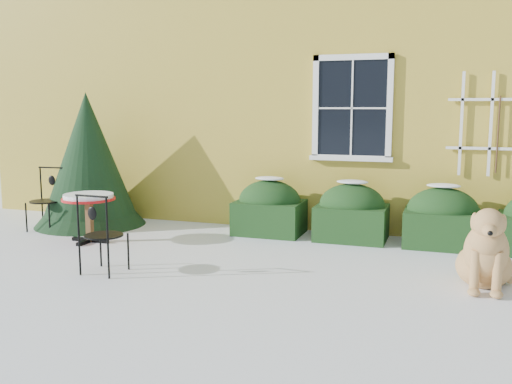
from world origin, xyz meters
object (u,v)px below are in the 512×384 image
(evergreen_shrub, at_px, (89,172))
(dog, at_px, (485,255))
(patio_chair_far, at_px, (47,199))
(bistro_table, at_px, (89,202))
(patio_chair_near, at_px, (101,234))

(evergreen_shrub, bearing_deg, dog, -14.59)
(evergreen_shrub, bearing_deg, patio_chair_far, -127.23)
(bistro_table, relative_size, dog, 0.72)
(bistro_table, bearing_deg, dog, -5.50)
(evergreen_shrub, bearing_deg, bistro_table, -55.70)
(patio_chair_near, bearing_deg, evergreen_shrub, -50.39)
(evergreen_shrub, relative_size, dog, 2.08)
(evergreen_shrub, height_order, patio_chair_far, evergreen_shrub)
(evergreen_shrub, xyz_separation_m, dog, (6.19, -1.61, -0.51))
(bistro_table, bearing_deg, evergreen_shrub, 124.30)
(patio_chair_far, bearing_deg, patio_chair_near, -43.07)
(patio_chair_near, bearing_deg, bistro_table, -48.09)
(evergreen_shrub, xyz_separation_m, patio_chair_far, (-0.43, -0.57, -0.39))
(patio_chair_far, bearing_deg, bistro_table, -27.74)
(patio_chair_near, relative_size, patio_chair_far, 0.96)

